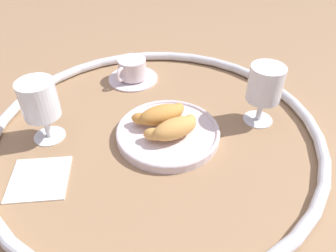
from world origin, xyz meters
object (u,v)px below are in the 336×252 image
(juice_glass_left, at_px, (40,102))
(folded_napkin, at_px, (39,178))
(croissant_large, at_px, (174,128))
(croissant_small, at_px, (161,115))
(juice_glass_right, at_px, (265,85))
(pastry_plate, at_px, (168,133))
(coffee_cup_near, at_px, (132,71))

(juice_glass_left, height_order, folded_napkin, juice_glass_left)
(croissant_large, height_order, folded_napkin, croissant_large)
(croissant_small, xyz_separation_m, juice_glass_right, (0.23, 0.01, 0.05))
(pastry_plate, xyz_separation_m, croissant_small, (-0.01, 0.03, 0.03))
(croissant_small, bearing_deg, pastry_plate, -65.87)
(pastry_plate, height_order, juice_glass_right, juice_glass_right)
(juice_glass_left, distance_m, folded_napkin, 0.15)
(croissant_small, distance_m, coffee_cup_near, 0.23)
(pastry_plate, distance_m, juice_glass_left, 0.27)
(croissant_large, bearing_deg, pastry_plate, 115.34)
(croissant_large, xyz_separation_m, juice_glass_right, (0.21, 0.06, 0.05))
(pastry_plate, relative_size, coffee_cup_near, 1.67)
(croissant_small, bearing_deg, juice_glass_left, 179.77)
(croissant_large, bearing_deg, juice_glass_left, 169.32)
(juice_glass_right, xyz_separation_m, folded_napkin, (-0.47, -0.13, -0.09))
(juice_glass_right, bearing_deg, croissant_small, -177.98)
(croissant_large, height_order, juice_glass_left, juice_glass_left)
(pastry_plate, relative_size, juice_glass_left, 1.62)
(pastry_plate, height_order, juice_glass_left, juice_glass_left)
(pastry_plate, height_order, croissant_small, croissant_small)
(croissant_large, xyz_separation_m, folded_napkin, (-0.27, -0.07, -0.04))
(juice_glass_left, relative_size, folded_napkin, 1.27)
(juice_glass_left, bearing_deg, folded_napkin, -89.54)
(pastry_plate, height_order, coffee_cup_near, coffee_cup_near)
(pastry_plate, bearing_deg, juice_glass_left, 173.64)
(juice_glass_left, bearing_deg, croissant_small, -0.23)
(coffee_cup_near, distance_m, juice_glass_left, 0.30)
(croissant_large, height_order, juice_glass_right, juice_glass_right)
(pastry_plate, bearing_deg, croissant_small, 114.13)
(pastry_plate, xyz_separation_m, juice_glass_left, (-0.26, 0.03, 0.08))
(croissant_small, bearing_deg, croissant_large, -65.33)
(pastry_plate, xyz_separation_m, coffee_cup_near, (-0.07, 0.25, 0.01))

